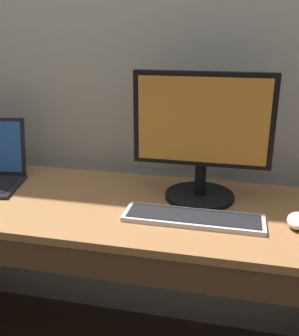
% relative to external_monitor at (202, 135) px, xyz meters
% --- Properties ---
extents(desk, '(1.88, 0.59, 0.76)m').
position_rel_external_monitor_xyz_m(desk, '(-0.28, -0.11, -0.46)').
color(desk, olive).
rests_on(desk, ground).
extents(external_monitor, '(0.48, 0.25, 0.46)m').
position_rel_external_monitor_xyz_m(external_monitor, '(0.00, 0.00, 0.00)').
color(external_monitor, black).
rests_on(external_monitor, desk).
extents(wired_keyboard, '(0.46, 0.13, 0.02)m').
position_rel_external_monitor_xyz_m(wired_keyboard, '(-0.00, -0.17, -0.23)').
color(wired_keyboard, '#BCBCC1').
rests_on(wired_keyboard, desk).
extents(computer_mouse, '(0.09, 0.11, 0.04)m').
position_rel_external_monitor_xyz_m(computer_mouse, '(0.33, -0.14, -0.22)').
color(computer_mouse, white).
rests_on(computer_mouse, desk).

